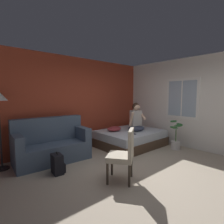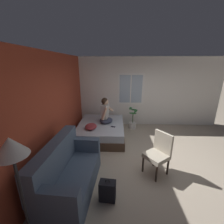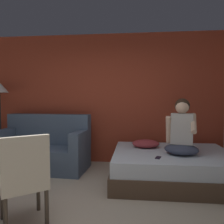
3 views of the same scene
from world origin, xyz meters
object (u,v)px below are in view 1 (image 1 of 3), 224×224
(side_chair, at_px, (124,153))
(cell_phone, at_px, (134,134))
(bed, at_px, (130,138))
(backpack, at_px, (58,164))
(throw_pillow, at_px, (114,129))
(couch, at_px, (52,145))
(person_seated, at_px, (136,119))
(potted_plant, at_px, (176,139))

(side_chair, relative_size, cell_phone, 6.81)
(bed, distance_m, backpack, 2.59)
(bed, relative_size, throw_pillow, 4.08)
(bed, relative_size, cell_phone, 13.61)
(bed, height_order, throw_pillow, throw_pillow)
(bed, xyz_separation_m, side_chair, (-1.77, -1.50, 0.30))
(couch, relative_size, side_chair, 1.79)
(bed, bearing_deg, throw_pillow, 147.02)
(couch, bearing_deg, throw_pillow, -3.50)
(person_seated, relative_size, potted_plant, 1.03)
(throw_pillow, relative_size, potted_plant, 0.56)
(person_seated, height_order, potted_plant, person_seated)
(side_chair, height_order, potted_plant, side_chair)
(side_chair, bearing_deg, backpack, 125.60)
(bed, height_order, side_chair, side_chair)
(bed, distance_m, potted_plant, 1.37)
(side_chair, relative_size, throw_pillow, 2.04)
(couch, relative_size, throw_pillow, 3.64)
(backpack, height_order, throw_pillow, throw_pillow)
(bed, height_order, couch, couch)
(cell_phone, bearing_deg, person_seated, 52.87)
(couch, bearing_deg, side_chair, -72.50)
(couch, xyz_separation_m, backpack, (-0.20, -0.78, -0.20))
(backpack, bearing_deg, side_chair, -54.40)
(person_seated, bearing_deg, side_chair, -144.40)
(bed, xyz_separation_m, backpack, (-2.56, -0.39, -0.04))
(potted_plant, bearing_deg, cell_phone, 143.20)
(person_seated, distance_m, cell_phone, 0.59)
(person_seated, bearing_deg, cell_phone, -144.88)
(throw_pillow, height_order, cell_phone, throw_pillow)
(potted_plant, bearing_deg, couch, 153.29)
(bed, xyz_separation_m, potted_plant, (0.72, -1.16, 0.07))
(bed, relative_size, potted_plant, 2.31)
(backpack, distance_m, throw_pillow, 2.27)
(person_seated, xyz_separation_m, cell_phone, (-0.39, -0.27, -0.35))
(backpack, xyz_separation_m, potted_plant, (3.28, -0.77, 0.11))
(backpack, distance_m, potted_plant, 3.37)
(person_seated, distance_m, backpack, 2.76)
(bed, height_order, cell_phone, cell_phone)
(bed, relative_size, couch, 1.12)
(couch, height_order, person_seated, person_seated)
(couch, bearing_deg, person_seated, -12.27)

